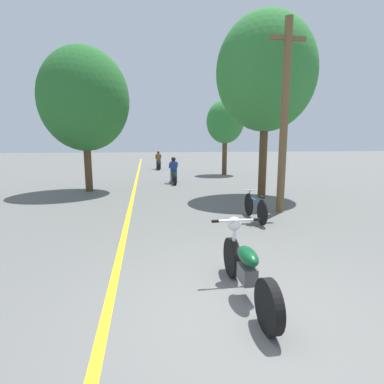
% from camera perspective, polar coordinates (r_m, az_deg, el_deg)
% --- Properties ---
extents(ground_plane, '(120.00, 120.00, 0.00)m').
position_cam_1_polar(ground_plane, '(4.36, 8.28, -21.52)').
color(ground_plane, '#60605E').
extents(lane_stripe_center, '(0.14, 48.00, 0.01)m').
position_cam_1_polar(lane_stripe_center, '(16.01, -10.74, 1.40)').
color(lane_stripe_center, yellow).
rests_on(lane_stripe_center, ground).
extents(utility_pole, '(1.10, 0.24, 5.85)m').
position_cam_1_polar(utility_pole, '(9.89, 17.18, 13.65)').
color(utility_pole, brown).
rests_on(utility_pole, ground).
extents(roadside_tree_right_near, '(3.92, 3.53, 7.14)m').
position_cam_1_polar(roadside_tree_right_near, '(12.85, 13.95, 21.12)').
color(roadside_tree_right_near, '#513A23').
rests_on(roadside_tree_right_near, ground).
extents(roadside_tree_right_far, '(2.50, 2.25, 4.98)m').
position_cam_1_polar(roadside_tree_right_far, '(20.56, 6.33, 13.09)').
color(roadside_tree_right_far, '#513A23').
rests_on(roadside_tree_right_far, ground).
extents(roadside_tree_left, '(3.85, 3.47, 6.25)m').
position_cam_1_polar(roadside_tree_left, '(14.35, -19.84, 16.20)').
color(roadside_tree_left, '#513A23').
rests_on(roadside_tree_left, ground).
extents(motorcycle_foreground, '(0.79, 2.19, 1.04)m').
position_cam_1_polar(motorcycle_foreground, '(4.52, 10.23, -14.00)').
color(motorcycle_foreground, black).
rests_on(motorcycle_foreground, ground).
extents(motorcycle_rider_lead, '(0.50, 1.96, 1.42)m').
position_cam_1_polar(motorcycle_rider_lead, '(16.23, -3.51, 3.58)').
color(motorcycle_rider_lead, black).
rests_on(motorcycle_rider_lead, ground).
extents(motorcycle_rider_far, '(0.50, 2.10, 1.48)m').
position_cam_1_polar(motorcycle_rider_far, '(24.59, -6.40, 5.62)').
color(motorcycle_rider_far, black).
rests_on(motorcycle_rider_far, ground).
extents(bicycle_parked, '(0.44, 1.76, 0.81)m').
position_cam_1_polar(bicycle_parked, '(8.79, 11.94, -2.89)').
color(bicycle_parked, black).
rests_on(bicycle_parked, ground).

